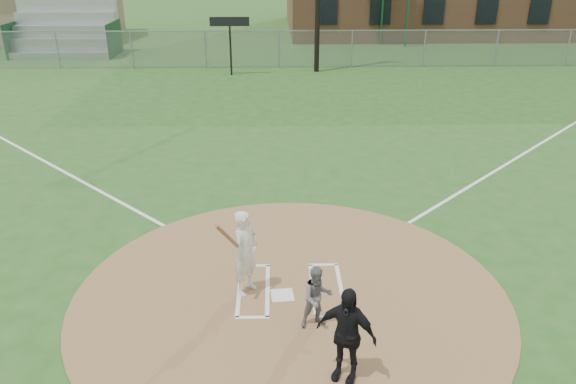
{
  "coord_description": "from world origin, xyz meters",
  "views": [
    {
      "loc": [
        -0.28,
        -9.17,
        6.23
      ],
      "look_at": [
        0.0,
        2.0,
        1.3
      ],
      "focal_mm": 35.0,
      "sensor_mm": 36.0,
      "label": 1
    }
  ],
  "objects_px": {
    "catcher": "(317,297)",
    "batter_at_plate": "(246,253)",
    "home_plate": "(282,295)",
    "umpire": "(346,334)"
  },
  "relations": [
    {
      "from": "catcher",
      "to": "batter_at_plate",
      "type": "distance_m",
      "value": 1.72
    },
    {
      "from": "home_plate",
      "to": "umpire",
      "type": "bearing_deg",
      "value": -67.29
    },
    {
      "from": "catcher",
      "to": "umpire",
      "type": "relative_size",
      "value": 0.72
    },
    {
      "from": "home_plate",
      "to": "umpire",
      "type": "height_order",
      "value": "umpire"
    },
    {
      "from": "umpire",
      "to": "batter_at_plate",
      "type": "height_order",
      "value": "batter_at_plate"
    },
    {
      "from": "catcher",
      "to": "umpire",
      "type": "distance_m",
      "value": 1.38
    },
    {
      "from": "home_plate",
      "to": "catcher",
      "type": "height_order",
      "value": "catcher"
    },
    {
      "from": "umpire",
      "to": "home_plate",
      "type": "bearing_deg",
      "value": 138.91
    },
    {
      "from": "home_plate",
      "to": "batter_at_plate",
      "type": "distance_m",
      "value": 1.11
    },
    {
      "from": "umpire",
      "to": "catcher",
      "type": "bearing_deg",
      "value": 130.47
    }
  ]
}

